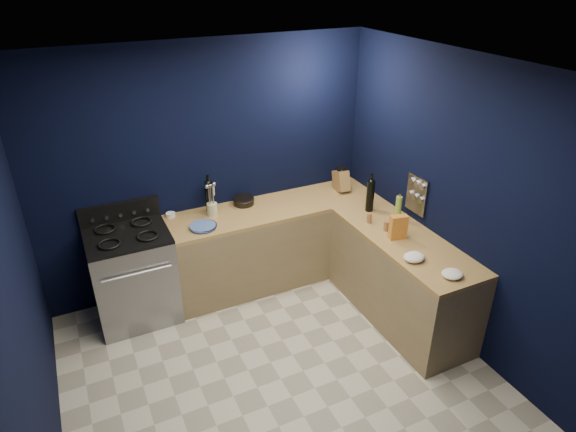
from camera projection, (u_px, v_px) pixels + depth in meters
floor at (281, 380)px, 4.28m from camera, size 3.50×3.50×0.02m
ceiling at (278, 73)px, 3.06m from camera, size 3.50×3.50×0.02m
wall_back at (208, 170)px, 5.07m from camera, size 3.50×0.02×2.60m
wall_right at (461, 206)px, 4.34m from camera, size 0.02×3.50×2.60m
wall_left at (17, 318)px, 3.00m from camera, size 0.02×3.50×2.60m
cab_back at (275, 244)px, 5.45m from camera, size 2.30×0.63×0.86m
top_back at (275, 208)px, 5.24m from camera, size 2.30×0.63×0.04m
cab_right at (400, 280)px, 4.85m from camera, size 0.63×1.67×0.86m
top_right at (405, 240)px, 4.64m from camera, size 0.63×1.67×0.04m
gas_range at (134, 277)px, 4.84m from camera, size 0.76×0.66×0.92m
oven_door at (140, 295)px, 4.59m from camera, size 0.59×0.02×0.42m
cooktop at (126, 235)px, 4.62m from camera, size 0.76×0.66×0.03m
backguard at (120, 212)px, 4.81m from camera, size 0.76×0.06×0.20m
spice_panel at (417, 195)px, 4.83m from camera, size 0.02×0.28×0.38m
wall_outlet at (210, 190)px, 5.16m from camera, size 0.09×0.02×0.13m
plate_stack at (203, 227)px, 4.80m from camera, size 0.29×0.29×0.03m
ramekin at (171, 215)px, 5.02m from camera, size 0.11×0.11×0.04m
utensil_crock at (212, 209)px, 5.02m from camera, size 0.12×0.12×0.13m
wine_bottle_back at (209, 197)px, 5.06m from camera, size 0.09×0.09×0.33m
lemon_basket at (244, 201)px, 5.25m from camera, size 0.29×0.29×0.08m
knife_block at (341, 181)px, 5.54m from camera, size 0.15×0.28×0.28m
wine_bottle_right at (370, 196)px, 5.06m from camera, size 0.11×0.11×0.33m
oil_bottle at (398, 208)px, 4.90m from camera, size 0.08×0.08×0.26m
spice_jar_near at (369, 218)px, 4.89m from camera, size 0.05×0.05×0.10m
spice_jar_far at (386, 226)px, 4.75m from camera, size 0.06×0.06×0.10m
crouton_bag at (398, 227)px, 4.58m from camera, size 0.17×0.11×0.24m
towel_front at (414, 257)px, 4.28m from camera, size 0.22×0.20×0.07m
towel_end at (452, 274)px, 4.07m from camera, size 0.21×0.19×0.05m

